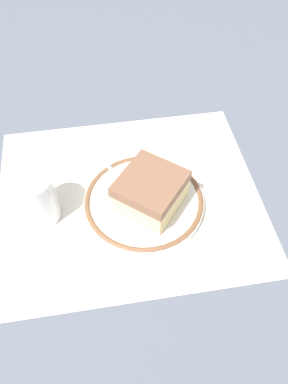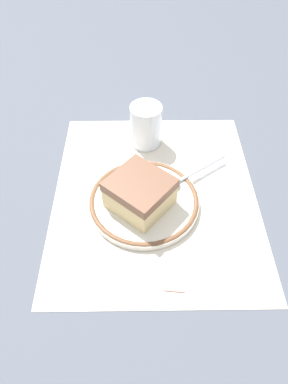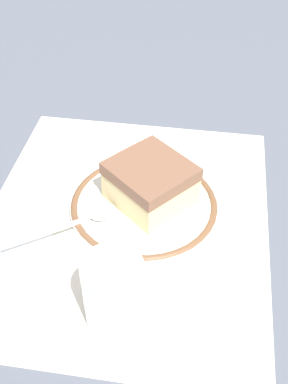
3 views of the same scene
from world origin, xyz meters
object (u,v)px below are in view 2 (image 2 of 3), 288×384
sugar_packet (175,275)px  plate (144,201)px  cake_slice (140,193)px  napkin (206,154)px  cup (146,128)px  spoon (180,180)px

sugar_packet → plate: bearing=-162.1°
cake_slice → napkin: size_ratio=0.97×
napkin → sugar_packet: 0.27m
sugar_packet → cake_slice: bearing=-158.2°
cup → napkin: size_ratio=0.64×
cake_slice → napkin: bearing=135.2°
cup → sugar_packet: 0.30m
napkin → sugar_packet: (0.26, -0.08, 0.00)m
cup → napkin: cup is taller
spoon → sugar_packet: size_ratio=2.59×
cup → sugar_packet: (0.29, 0.04, -0.03)m
plate → spoon: 0.08m
cake_slice → sugar_packet: size_ratio=2.53×
plate → napkin: 0.17m
spoon → cup: bearing=-154.1°
plate → spoon: bearing=122.2°
spoon → sugar_packet: spoon is taller
spoon → sugar_packet: (0.17, -0.02, -0.01)m
cake_slice → spoon: 0.09m
cake_slice → sugar_packet: (0.13, 0.05, -0.04)m
cake_slice → cup: 0.17m
sugar_packet → spoon: bearing=173.5°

